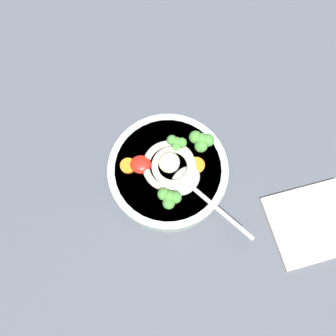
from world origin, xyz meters
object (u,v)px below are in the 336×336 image
at_px(soup_bowl, 168,172).
at_px(noodle_pile, 170,165).
at_px(soup_spoon, 190,186).
at_px(folded_napkin, 312,223).

distance_m(soup_bowl, noodle_pile, 0.04).
relative_size(noodle_pile, soup_spoon, 0.67).
bearing_deg(soup_bowl, noodle_pile, 21.47).
height_order(noodle_pile, folded_napkin, noodle_pile).
xyz_separation_m(soup_bowl, noodle_pile, (0.00, 0.00, 0.04)).
bearing_deg(soup_spoon, noodle_pile, 176.28).
bearing_deg(folded_napkin, soup_bowl, 164.94).
distance_m(soup_bowl, soup_spoon, 0.06).
xyz_separation_m(soup_bowl, soup_spoon, (0.04, -0.03, 0.03)).
height_order(soup_bowl, noodle_pile, noodle_pile).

